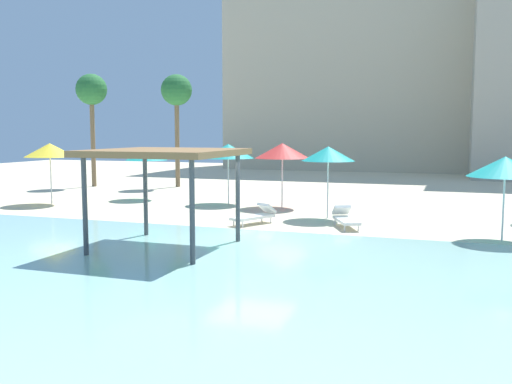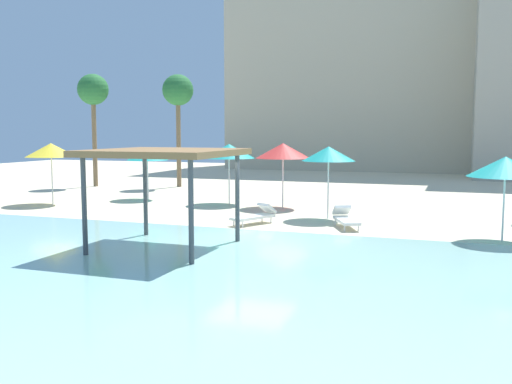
% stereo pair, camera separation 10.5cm
% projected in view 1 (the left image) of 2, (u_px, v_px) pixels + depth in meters
% --- Properties ---
extents(ground_plane, '(80.00, 80.00, 0.00)m').
position_uv_depth(ground_plane, '(252.00, 239.00, 18.06)').
color(ground_plane, beige).
extents(lagoon_water, '(44.00, 13.50, 0.04)m').
position_uv_depth(lagoon_water, '(176.00, 279.00, 13.13)').
color(lagoon_water, '#99D1C6').
rests_on(lagoon_water, ground).
extents(shade_pavilion, '(3.93, 3.93, 2.92)m').
position_uv_depth(shade_pavilion, '(165.00, 156.00, 16.30)').
color(shade_pavilion, '#42474C').
rests_on(shade_pavilion, ground).
extents(beach_umbrella_teal_1, '(2.09, 2.09, 2.85)m').
position_uv_depth(beach_umbrella_teal_1, '(328.00, 154.00, 22.17)').
color(beach_umbrella_teal_1, silver).
rests_on(beach_umbrella_teal_1, ground).
extents(beach_umbrella_teal_2, '(2.32, 2.32, 2.66)m').
position_uv_depth(beach_umbrella_teal_2, '(505.00, 167.00, 17.65)').
color(beach_umbrella_teal_2, silver).
rests_on(beach_umbrella_teal_2, ground).
extents(beach_umbrella_teal_3, '(2.10, 2.10, 2.56)m').
position_uv_depth(beach_umbrella_teal_3, '(146.00, 154.00, 28.57)').
color(beach_umbrella_teal_3, silver).
rests_on(beach_umbrella_teal_3, ground).
extents(beach_umbrella_red_4, '(2.47, 2.47, 2.90)m').
position_uv_depth(beach_umbrella_red_4, '(282.00, 151.00, 25.48)').
color(beach_umbrella_red_4, silver).
rests_on(beach_umbrella_red_4, ground).
extents(beach_umbrella_yellow_5, '(2.34, 2.34, 2.88)m').
position_uv_depth(beach_umbrella_yellow_5, '(50.00, 150.00, 26.61)').
color(beach_umbrella_yellow_5, silver).
rests_on(beach_umbrella_yellow_5, ground).
extents(beach_umbrella_teal_6, '(2.44, 2.44, 2.84)m').
position_uv_depth(beach_umbrella_teal_6, '(228.00, 151.00, 26.73)').
color(beach_umbrella_teal_6, silver).
rests_on(beach_umbrella_teal_6, ground).
extents(lounge_chair_1, '(1.39, 1.96, 0.74)m').
position_uv_depth(lounge_chair_1, '(256.00, 215.00, 21.06)').
color(lounge_chair_1, white).
rests_on(lounge_chair_1, ground).
extents(lounge_chair_3, '(1.33, 1.97, 0.74)m').
position_uv_depth(lounge_chair_3, '(345.00, 218.00, 20.36)').
color(lounge_chair_3, white).
rests_on(lounge_chair_3, ground).
extents(palm_tree_0, '(1.90, 1.90, 6.90)m').
position_uv_depth(palm_tree_0, '(177.00, 93.00, 34.62)').
color(palm_tree_0, brown).
rests_on(palm_tree_0, ground).
extents(palm_tree_2, '(1.90, 1.90, 6.95)m').
position_uv_depth(palm_tree_2, '(91.00, 93.00, 34.83)').
color(palm_tree_2, brown).
rests_on(palm_tree_2, ground).
extents(hotel_block_0, '(21.98, 11.16, 20.41)m').
position_uv_depth(hotel_block_0, '(354.00, 58.00, 52.76)').
color(hotel_block_0, beige).
rests_on(hotel_block_0, ground).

